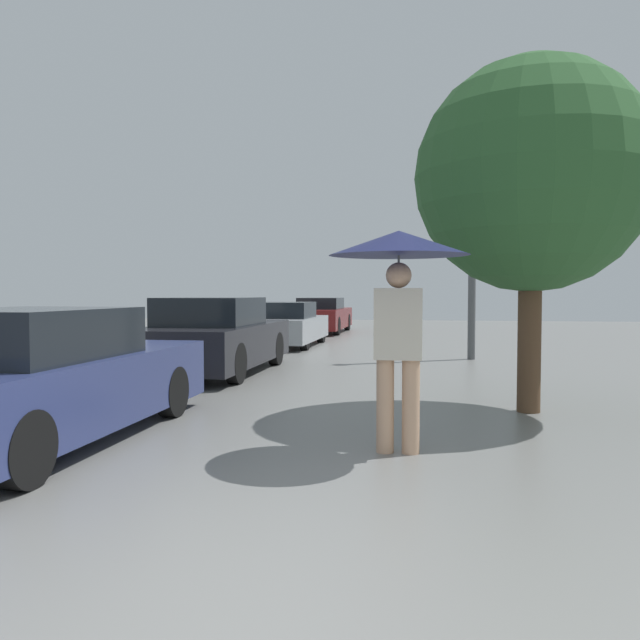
% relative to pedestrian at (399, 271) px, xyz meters
% --- Properties ---
extents(pedestrian, '(1.21, 1.21, 1.92)m').
position_rel_pedestrian_xyz_m(pedestrian, '(0.00, 0.00, 0.00)').
color(pedestrian, tan).
rests_on(pedestrian, ground_plane).
extents(parked_car_nearest, '(1.64, 4.22, 1.25)m').
position_rel_pedestrian_xyz_m(parked_car_nearest, '(-3.30, -0.19, -1.00)').
color(parked_car_nearest, navy).
rests_on(parked_car_nearest, ground_plane).
extents(parked_car_second, '(1.72, 4.14, 1.31)m').
position_rel_pedestrian_xyz_m(parked_car_second, '(-3.39, 4.96, -0.97)').
color(parked_car_second, black).
rests_on(parked_car_second, ground_plane).
extents(parked_car_third, '(1.80, 3.89, 1.15)m').
position_rel_pedestrian_xyz_m(parked_car_third, '(-3.47, 10.61, -1.04)').
color(parked_car_third, '#9EA3A8').
rests_on(parked_car_third, ground_plane).
extents(parked_car_farthest, '(1.63, 4.48, 1.23)m').
position_rel_pedestrian_xyz_m(parked_car_farthest, '(-3.36, 16.24, -1.00)').
color(parked_car_farthest, maroon).
rests_on(parked_car_farthest, ground_plane).
extents(tree, '(2.68, 2.68, 4.08)m').
position_rel_pedestrian_xyz_m(tree, '(1.43, 2.14, 1.14)').
color(tree, brown).
rests_on(tree, ground_plane).
extents(street_lamp, '(0.31, 0.31, 4.90)m').
position_rel_pedestrian_xyz_m(street_lamp, '(1.19, 7.97, 1.22)').
color(street_lamp, '#515456').
rests_on(street_lamp, ground_plane).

